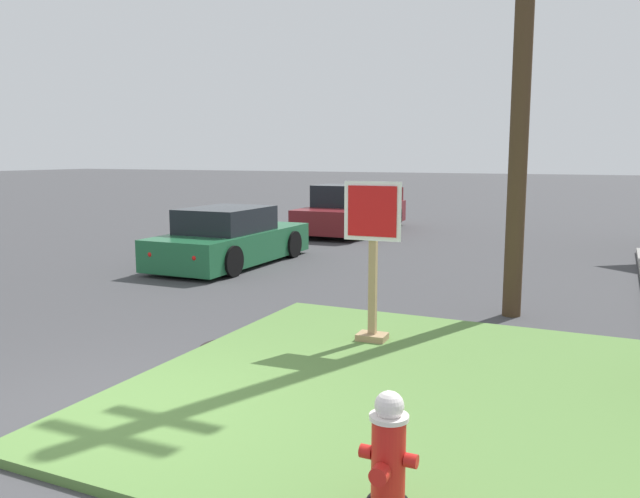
{
  "coord_description": "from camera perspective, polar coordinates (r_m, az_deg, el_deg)",
  "views": [
    {
      "loc": [
        4.03,
        -4.15,
        2.36
      ],
      "look_at": [
        0.74,
        2.92,
        1.21
      ],
      "focal_mm": 35.91,
      "sensor_mm": 36.0,
      "label": 1
    }
  ],
  "objects": [
    {
      "name": "fire_hydrant",
      "position": [
        4.29,
        6.1,
        -17.91
      ],
      "size": [
        0.38,
        0.34,
        0.81
      ],
      "color": "black",
      "rests_on": "grass_corner_patch"
    },
    {
      "name": "manhole_cover",
      "position": [
        8.09,
        -8.19,
        -8.61
      ],
      "size": [
        0.7,
        0.7,
        0.02
      ],
      "primitive_type": "cylinder",
      "color": "black",
      "rests_on": "ground"
    },
    {
      "name": "pickup_truck_maroon",
      "position": [
        19.7,
        2.88,
        3.29
      ],
      "size": [
        2.14,
        5.29,
        1.48
      ],
      "color": "maroon",
      "rests_on": "ground"
    },
    {
      "name": "stop_sign",
      "position": [
        7.83,
        4.71,
        -1.48
      ],
      "size": [
        0.71,
        0.3,
        1.97
      ],
      "color": "#A3845B",
      "rests_on": "grass_corner_patch"
    },
    {
      "name": "parked_sedan_green",
      "position": [
        14.03,
        -8.0,
        0.85
      ],
      "size": [
        1.87,
        4.29,
        1.25
      ],
      "color": "#1E6038",
      "rests_on": "ground"
    },
    {
      "name": "grass_corner_patch",
      "position": [
        6.65,
        5.71,
        -12.09
      ],
      "size": [
        4.82,
        5.57,
        0.08
      ],
      "primitive_type": "cube",
      "color": "#567F3D",
      "rests_on": "ground"
    },
    {
      "name": "ground_plane",
      "position": [
        6.25,
        -18.31,
        -14.26
      ],
      "size": [
        160.0,
        160.0,
        0.0
      ],
      "primitive_type": "plane",
      "color": "#3D3D3F"
    }
  ]
}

